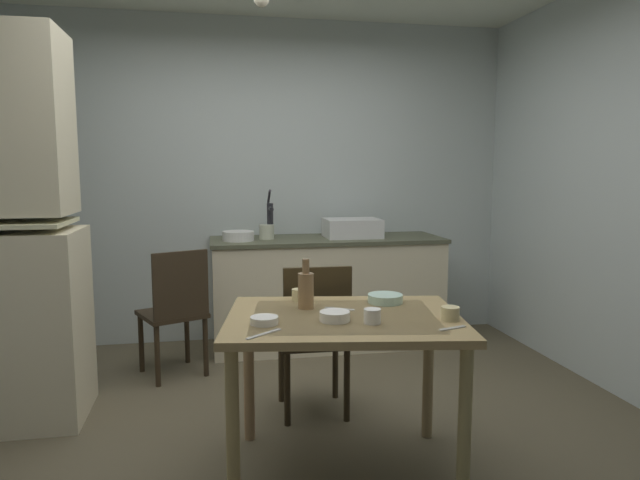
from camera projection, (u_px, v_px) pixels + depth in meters
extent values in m
plane|color=brown|center=(295.00, 439.00, 3.04)|extent=(5.18, 5.18, 0.00)
cube|color=silver|center=(260.00, 182.00, 4.79)|extent=(4.28, 0.10, 2.65)
cube|color=beige|center=(327.00, 293.00, 4.63)|extent=(1.82, 0.60, 0.85)
cube|color=#51543F|center=(327.00, 240.00, 4.58)|extent=(1.85, 0.63, 0.03)
sphere|color=#2D2823|center=(300.00, 298.00, 4.27)|extent=(0.02, 0.02, 0.02)
cube|color=silver|center=(352.00, 228.00, 4.61)|extent=(0.44, 0.34, 0.15)
cube|color=black|center=(352.00, 219.00, 4.60)|extent=(0.38, 0.28, 0.01)
cylinder|color=#232328|center=(270.00, 221.00, 4.52)|extent=(0.05, 0.05, 0.28)
cylinder|color=#232328|center=(271.00, 209.00, 4.44)|extent=(0.03, 0.12, 0.03)
cylinder|color=#2A272F|center=(269.00, 197.00, 4.56)|extent=(0.02, 0.16, 0.12)
cylinder|color=white|center=(238.00, 236.00, 4.39)|extent=(0.24, 0.24, 0.07)
cylinder|color=beige|center=(267.00, 232.00, 4.48)|extent=(0.12, 0.12, 0.11)
cube|color=#A18857|center=(344.00, 319.00, 2.63)|extent=(1.19, 0.97, 0.04)
cube|color=silver|center=(344.00, 316.00, 2.62)|extent=(0.93, 0.75, 0.00)
cylinder|color=#A08B57|center=(233.00, 433.00, 2.32)|extent=(0.06, 0.06, 0.72)
cylinder|color=#9A8D5B|center=(464.00, 430.00, 2.35)|extent=(0.06, 0.06, 0.72)
cylinder|color=#A58156|center=(249.00, 373.00, 3.00)|extent=(0.06, 0.06, 0.72)
cylinder|color=#9C8457|center=(428.00, 371.00, 3.03)|extent=(0.06, 0.06, 0.72)
cube|color=#332818|center=(313.00, 339.00, 3.34)|extent=(0.41, 0.41, 0.03)
cube|color=#382C19|center=(318.00, 307.00, 3.13)|extent=(0.38, 0.03, 0.45)
cylinder|color=#332818|center=(335.00, 365.00, 3.57)|extent=(0.04, 0.04, 0.42)
cylinder|color=#332818|center=(281.00, 368.00, 3.51)|extent=(0.04, 0.04, 0.42)
cylinder|color=#332818|center=(347.00, 385.00, 3.23)|extent=(0.04, 0.04, 0.42)
cylinder|color=#332818|center=(287.00, 389.00, 3.18)|extent=(0.04, 0.04, 0.42)
cube|color=#312518|center=(172.00, 314.00, 3.96)|extent=(0.53, 0.53, 0.03)
cube|color=#34281B|center=(181.00, 285.00, 3.78)|extent=(0.36, 0.18, 0.45)
cylinder|color=#312518|center=(187.00, 335.00, 4.22)|extent=(0.04, 0.04, 0.42)
cylinder|color=#312518|center=(141.00, 343.00, 4.03)|extent=(0.04, 0.04, 0.42)
cylinder|color=#312518|center=(206.00, 347.00, 3.94)|extent=(0.04, 0.04, 0.42)
cylinder|color=#312518|center=(157.00, 356.00, 3.75)|extent=(0.04, 0.04, 0.42)
cylinder|color=white|center=(264.00, 320.00, 2.48)|extent=(0.12, 0.12, 0.03)
cylinder|color=#ADD1C1|center=(385.00, 298.00, 2.88)|extent=(0.18, 0.18, 0.04)
cylinder|color=white|center=(335.00, 316.00, 2.53)|extent=(0.14, 0.14, 0.04)
cylinder|color=beige|center=(450.00, 313.00, 2.54)|extent=(0.08, 0.08, 0.06)
cylinder|color=beige|center=(299.00, 295.00, 2.93)|extent=(0.07, 0.07, 0.06)
cylinder|color=white|center=(372.00, 316.00, 2.49)|extent=(0.08, 0.08, 0.06)
cylinder|color=olive|center=(306.00, 291.00, 2.75)|extent=(0.08, 0.08, 0.17)
cylinder|color=olive|center=(306.00, 266.00, 2.74)|extent=(0.03, 0.03, 0.07)
cube|color=silver|center=(264.00, 334.00, 2.32)|extent=(0.15, 0.13, 0.00)
cube|color=beige|center=(340.00, 309.00, 2.74)|extent=(0.14, 0.09, 0.00)
cube|color=beige|center=(452.00, 328.00, 2.41)|extent=(0.13, 0.06, 0.00)
sphere|color=#F9EFCC|center=(262.00, 0.00, 2.99)|extent=(0.08, 0.08, 0.08)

